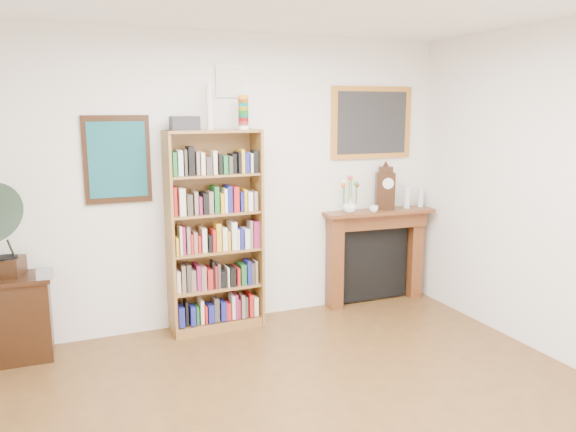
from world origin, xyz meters
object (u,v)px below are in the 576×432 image
Objects in this scene: gramophone at (1,225)px; bottle_right at (421,198)px; mantel_clock at (385,189)px; bottle_left at (407,197)px; fireplace at (375,248)px; cd_stack at (45,273)px; flower_vase at (350,206)px; teacup at (374,209)px; side_cabinet at (20,318)px; bookshelf at (215,220)px.

gramophone is 4.07× the size of bottle_right.
mantel_clock reaches higher than bottle_left.
mantel_clock is (0.08, -0.04, 0.65)m from fireplace.
bottle_left is (3.65, 0.22, 0.38)m from cd_stack.
mantel_clock is (3.66, 0.16, 0.07)m from gramophone.
teacup is (0.24, -0.08, -0.04)m from flower_vase.
gramophone is 0.51m from cd_stack.
gramophone reaches higher than bottle_right.
mantel_clock is at bearing 2.50° from side_cabinet.
teacup is (3.18, 0.12, 0.30)m from cd_stack.
mantel_clock is at bearing 2.86° from flower_vase.
flower_vase is at bearing -165.82° from fireplace.
bottle_right is at bearing 2.46° from side_cabinet.
bottle_left is (0.71, 0.01, 0.05)m from flower_vase.
bottle_left is at bearing 2.29° from side_cabinet.
gramophone reaches higher than cd_stack.
teacup is 0.47× the size of bottle_right.
side_cabinet is 3.48m from teacup.
teacup is at bearing 0.89° from side_cabinet.
bookshelf reaches higher than bottle_right.
bookshelf reaches higher than teacup.
bookshelf is 1.53m from cd_stack.
bottle_right reaches higher than cd_stack.
side_cabinet is 4.14m from bottle_right.
side_cabinet is at bearing 67.87° from gramophone.
bookshelf reaches higher than fireplace.
bottle_right reaches higher than side_cabinet.
flower_vase reaches higher than cd_stack.
fireplace is 0.50m from teacup.
bookshelf is 10.98× the size of bottle_right.
fireplace is at bearing 10.25° from flower_vase.
side_cabinet is at bearing 179.59° from bookshelf.
side_cabinet is 0.49m from cd_stack.
flower_vase is at bearing -178.94° from bottle_left.
bottle_left reaches higher than cd_stack.
fireplace is at bearing 173.83° from mantel_clock.
mantel_clock is 2.30× the size of bottle_right.
teacup is at bearing 2.23° from cd_stack.
teacup is at bearing 16.43° from gramophone.
cd_stack is (-1.49, -0.18, -0.30)m from bookshelf.
bottle_right is (0.66, 0.11, 0.06)m from teacup.
mantel_clock reaches higher than bottle_right.
bottle_left is (3.94, 0.15, -0.04)m from gramophone.
bottle_left is (0.28, -0.01, -0.10)m from mantel_clock.
fireplace is 6.19× the size of bottle_right.
bookshelf is 1.85m from side_cabinet.
flower_vase is at bearing -178.15° from bottle_right.
side_cabinet is 3.71m from mantel_clock.
fireplace is at bearing 18.68° from gramophone.
cd_stack reaches higher than side_cabinet.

